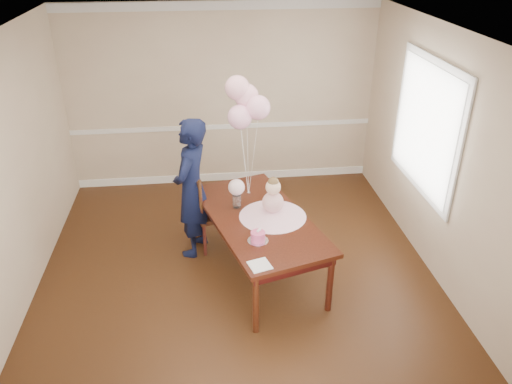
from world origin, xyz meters
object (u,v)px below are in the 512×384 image
object	(u,v)px
dining_table_top	(259,219)
dining_chair_seat	(213,213)
woman	(192,188)
birthday_cake	(258,236)

from	to	relation	value
dining_table_top	dining_chair_seat	bearing A→B (deg)	112.38
woman	dining_table_top	bearing A→B (deg)	75.73
dining_chair_seat	woman	size ratio (longest dim) A/B	0.26
dining_chair_seat	woman	xyz separation A→B (m)	(-0.24, -0.10, 0.41)
birthday_cake	woman	distance (m)	1.20
dining_table_top	woman	size ratio (longest dim) A/B	1.14
birthday_cake	dining_chair_seat	distance (m)	1.22
dining_table_top	dining_chair_seat	world-z (taller)	dining_table_top
dining_table_top	birthday_cake	size ratio (longest dim) A/B	13.33
birthday_cake	woman	bearing A→B (deg)	123.51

